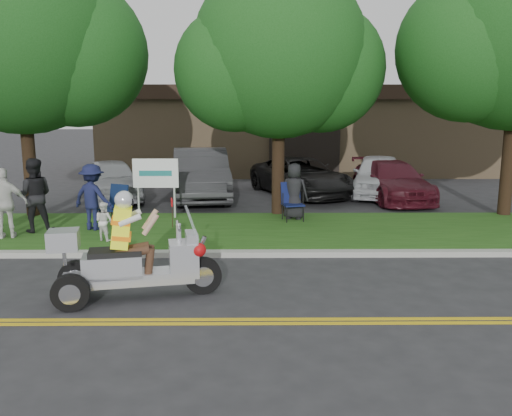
{
  "coord_description": "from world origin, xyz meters",
  "views": [
    {
      "loc": [
        -0.26,
        -8.2,
        3.26
      ],
      "look_at": [
        -0.18,
        2.0,
        1.27
      ],
      "focal_mm": 38.0,
      "sensor_mm": 36.0,
      "label": 1
    }
  ],
  "objects_px": {
    "parked_car_mid": "(301,177)",
    "parked_car_right": "(392,181)",
    "spectator_adult_mid": "(34,195)",
    "parked_car_far_left": "(112,180)",
    "parked_car_far_right": "(379,175)",
    "parked_car_left": "(201,174)",
    "spectator_adult_right": "(5,203)",
    "trike_scooter": "(129,262)",
    "lawn_chair_b": "(292,199)",
    "lawn_chair_a": "(116,203)"
  },
  "relations": [
    {
      "from": "parked_car_mid",
      "to": "parked_car_right",
      "type": "height_order",
      "value": "parked_car_mid"
    },
    {
      "from": "spectator_adult_mid",
      "to": "parked_car_far_left",
      "type": "xyz_separation_m",
      "value": [
        0.61,
        5.12,
        -0.33
      ]
    },
    {
      "from": "parked_car_right",
      "to": "parked_car_far_right",
      "type": "bearing_deg",
      "value": 101.66
    },
    {
      "from": "spectator_adult_mid",
      "to": "parked_car_far_right",
      "type": "height_order",
      "value": "spectator_adult_mid"
    },
    {
      "from": "spectator_adult_mid",
      "to": "parked_car_left",
      "type": "height_order",
      "value": "spectator_adult_mid"
    },
    {
      "from": "spectator_adult_mid",
      "to": "parked_car_far_left",
      "type": "distance_m",
      "value": 5.16
    },
    {
      "from": "spectator_adult_right",
      "to": "parked_car_far_left",
      "type": "relative_size",
      "value": 0.41
    },
    {
      "from": "trike_scooter",
      "to": "parked_car_far_left",
      "type": "distance_m",
      "value": 9.92
    },
    {
      "from": "parked_car_right",
      "to": "parked_car_mid",
      "type": "bearing_deg",
      "value": 157.02
    },
    {
      "from": "lawn_chair_b",
      "to": "spectator_adult_right",
      "type": "distance_m",
      "value": 7.15
    },
    {
      "from": "parked_car_right",
      "to": "parked_car_far_left",
      "type": "bearing_deg",
      "value": 173.43
    },
    {
      "from": "trike_scooter",
      "to": "parked_car_left",
      "type": "relative_size",
      "value": 0.55
    },
    {
      "from": "parked_car_mid",
      "to": "trike_scooter",
      "type": "bearing_deg",
      "value": -132.86
    },
    {
      "from": "parked_car_far_left",
      "to": "spectator_adult_right",
      "type": "bearing_deg",
      "value": -122.25
    },
    {
      "from": "parked_car_mid",
      "to": "parked_car_right",
      "type": "distance_m",
      "value": 3.14
    },
    {
      "from": "lawn_chair_b",
      "to": "spectator_adult_mid",
      "type": "xyz_separation_m",
      "value": [
        -6.44,
        -1.33,
        0.34
      ]
    },
    {
      "from": "spectator_adult_right",
      "to": "parked_car_left",
      "type": "bearing_deg",
      "value": -138.44
    },
    {
      "from": "trike_scooter",
      "to": "parked_car_far_right",
      "type": "bearing_deg",
      "value": 46.29
    },
    {
      "from": "lawn_chair_b",
      "to": "spectator_adult_mid",
      "type": "relative_size",
      "value": 0.56
    },
    {
      "from": "trike_scooter",
      "to": "spectator_adult_mid",
      "type": "relative_size",
      "value": 1.54
    },
    {
      "from": "spectator_adult_right",
      "to": "parked_car_far_right",
      "type": "bearing_deg",
      "value": -161.83
    },
    {
      "from": "trike_scooter",
      "to": "parked_car_mid",
      "type": "xyz_separation_m",
      "value": [
        3.81,
        10.33,
        0.02
      ]
    },
    {
      "from": "parked_car_far_right",
      "to": "spectator_adult_right",
      "type": "bearing_deg",
      "value": -134.11
    },
    {
      "from": "trike_scooter",
      "to": "lawn_chair_b",
      "type": "xyz_separation_m",
      "value": [
        3.14,
        5.76,
        0.04
      ]
    },
    {
      "from": "trike_scooter",
      "to": "spectator_adult_right",
      "type": "bearing_deg",
      "value": 123.39
    },
    {
      "from": "lawn_chair_b",
      "to": "parked_car_right",
      "type": "distance_m",
      "value": 5.17
    },
    {
      "from": "lawn_chair_a",
      "to": "parked_car_far_left",
      "type": "xyz_separation_m",
      "value": [
        -1.22,
        4.42,
        -0.02
      ]
    },
    {
      "from": "parked_car_far_left",
      "to": "parked_car_left",
      "type": "xyz_separation_m",
      "value": [
        3.0,
        0.13,
        0.17
      ]
    },
    {
      "from": "spectator_adult_mid",
      "to": "parked_car_far_right",
      "type": "xyz_separation_m",
      "value": [
        9.85,
        5.82,
        -0.29
      ]
    },
    {
      "from": "lawn_chair_b",
      "to": "parked_car_far_right",
      "type": "distance_m",
      "value": 5.63
    },
    {
      "from": "parked_car_left",
      "to": "parked_car_mid",
      "type": "distance_m",
      "value": 3.57
    },
    {
      "from": "lawn_chair_a",
      "to": "spectator_adult_mid",
      "type": "height_order",
      "value": "spectator_adult_mid"
    },
    {
      "from": "trike_scooter",
      "to": "lawn_chair_a",
      "type": "bearing_deg",
      "value": 94.94
    },
    {
      "from": "parked_car_left",
      "to": "parked_car_right",
      "type": "relative_size",
      "value": 1.15
    },
    {
      "from": "spectator_adult_right",
      "to": "parked_car_right",
      "type": "height_order",
      "value": "spectator_adult_right"
    },
    {
      "from": "parked_car_right",
      "to": "parked_car_left",
      "type": "bearing_deg",
      "value": 171.88
    },
    {
      "from": "spectator_adult_mid",
      "to": "parked_car_right",
      "type": "height_order",
      "value": "spectator_adult_mid"
    },
    {
      "from": "trike_scooter",
      "to": "parked_car_far_right",
      "type": "distance_m",
      "value": 12.16
    },
    {
      "from": "parked_car_mid",
      "to": "spectator_adult_right",
      "type": "bearing_deg",
      "value": -161.7
    },
    {
      "from": "spectator_adult_mid",
      "to": "parked_car_far_left",
      "type": "relative_size",
      "value": 0.45
    },
    {
      "from": "lawn_chair_b",
      "to": "parked_car_left",
      "type": "height_order",
      "value": "parked_car_left"
    },
    {
      "from": "trike_scooter",
      "to": "lawn_chair_a",
      "type": "xyz_separation_m",
      "value": [
        -1.48,
        5.12,
        0.06
      ]
    },
    {
      "from": "parked_car_far_left",
      "to": "lawn_chair_b",
      "type": "bearing_deg",
      "value": -54.95
    },
    {
      "from": "parked_car_far_left",
      "to": "parked_car_far_right",
      "type": "xyz_separation_m",
      "value": [
        9.24,
        0.7,
        0.05
      ]
    },
    {
      "from": "parked_car_far_left",
      "to": "parked_car_left",
      "type": "distance_m",
      "value": 3.01
    },
    {
      "from": "parked_car_right",
      "to": "spectator_adult_mid",
      "type": "bearing_deg",
      "value": -159.51
    },
    {
      "from": "lawn_chair_b",
      "to": "parked_car_far_right",
      "type": "relative_size",
      "value": 0.24
    },
    {
      "from": "spectator_adult_mid",
      "to": "parked_car_mid",
      "type": "xyz_separation_m",
      "value": [
        7.11,
        5.91,
        -0.35
      ]
    },
    {
      "from": "parked_car_mid",
      "to": "spectator_adult_mid",
      "type": "bearing_deg",
      "value": -162.91
    },
    {
      "from": "parked_car_far_right",
      "to": "lawn_chair_a",
      "type": "bearing_deg",
      "value": -133.64
    }
  ]
}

